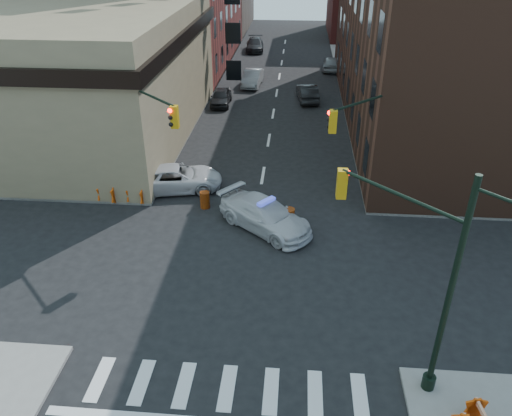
% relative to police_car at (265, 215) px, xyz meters
% --- Properties ---
extents(ground, '(140.00, 140.00, 0.00)m').
position_rel_police_car_xyz_m(ground, '(-0.57, -3.67, -0.79)').
color(ground, black).
rests_on(ground, ground).
extents(sidewalk_nw, '(34.00, 54.50, 0.15)m').
position_rel_police_car_xyz_m(sidewalk_nw, '(-23.57, 29.08, -0.71)').
color(sidewalk_nw, gray).
rests_on(sidewalk_nw, ground).
extents(sidewalk_ne, '(34.00, 54.50, 0.15)m').
position_rel_police_car_xyz_m(sidewalk_ne, '(22.43, 29.08, -0.71)').
color(sidewalk_ne, gray).
rests_on(sidewalk_ne, ground).
extents(bank_building, '(22.00, 22.00, 9.00)m').
position_rel_police_car_xyz_m(bank_building, '(-17.57, 12.83, 3.71)').
color(bank_building, '#887959').
rests_on(bank_building, ground).
extents(commercial_row_ne, '(14.00, 34.00, 14.00)m').
position_rel_police_car_xyz_m(commercial_row_ne, '(12.43, 18.83, 6.21)').
color(commercial_row_ne, '#4A2B1D').
rests_on(commercial_row_ne, ground).
extents(signal_pole_se, '(5.40, 5.27, 8.00)m').
position_rel_police_car_xyz_m(signal_pole_se, '(5.47, -9.20, 3.82)').
color(signal_pole_se, black).
rests_on(signal_pole_se, sidewalk_se).
extents(signal_pole_nw, '(3.58, 3.67, 8.00)m').
position_rel_police_car_xyz_m(signal_pole_nw, '(-6.42, 1.66, 3.55)').
color(signal_pole_nw, black).
rests_on(signal_pole_nw, sidewalk_nw).
extents(signal_pole_ne, '(3.67, 3.58, 8.00)m').
position_rel_police_car_xyz_m(signal_pole_ne, '(5.27, 1.68, 3.55)').
color(signal_pole_ne, black).
rests_on(signal_pole_ne, sidewalk_ne).
extents(tree_ne_near, '(3.00, 3.00, 4.85)m').
position_rel_police_car_xyz_m(tree_ne_near, '(6.93, 22.33, 2.70)').
color(tree_ne_near, black).
rests_on(tree_ne_near, sidewalk_ne).
extents(tree_ne_far, '(3.00, 3.00, 4.85)m').
position_rel_police_car_xyz_m(tree_ne_far, '(6.93, 30.33, 2.70)').
color(tree_ne_far, black).
rests_on(tree_ne_far, sidewalk_ne).
extents(police_car, '(5.61, 5.16, 1.58)m').
position_rel_police_car_xyz_m(police_car, '(0.00, 0.00, 0.00)').
color(police_car, silver).
rests_on(police_car, ground).
extents(pickup, '(5.87, 3.64, 1.52)m').
position_rel_police_car_xyz_m(pickup, '(-5.58, 3.96, -0.03)').
color(pickup, silver).
rests_on(pickup, ground).
extents(parked_car_wnear, '(1.74, 4.10, 1.38)m').
position_rel_police_car_xyz_m(parked_car_wnear, '(-5.29, 20.34, -0.10)').
color(parked_car_wnear, black).
rests_on(parked_car_wnear, ground).
extents(parked_car_wfar, '(1.94, 4.74, 1.53)m').
position_rel_police_car_xyz_m(parked_car_wfar, '(-3.07, 26.59, -0.03)').
color(parked_car_wfar, gray).
rests_on(parked_car_wfar, ground).
extents(parked_car_wdeep, '(2.45, 5.39, 1.53)m').
position_rel_police_car_xyz_m(parked_car_wdeep, '(-4.21, 42.35, -0.02)').
color(parked_car_wdeep, black).
rests_on(parked_car_wdeep, ground).
extents(parked_car_enear, '(2.13, 4.67, 1.48)m').
position_rel_police_car_xyz_m(parked_car_enear, '(2.29, 22.15, -0.05)').
color(parked_car_enear, black).
rests_on(parked_car_enear, ground).
extents(parked_car_efar, '(2.06, 4.46, 1.48)m').
position_rel_police_car_xyz_m(parked_car_efar, '(4.93, 33.32, -0.05)').
color(parked_car_efar, gray).
rests_on(parked_car_efar, ground).
extents(pedestrian_a, '(0.70, 0.66, 1.61)m').
position_rel_police_car_xyz_m(pedestrian_a, '(-8.11, 2.79, 0.17)').
color(pedestrian_a, black).
rests_on(pedestrian_a, sidewalk_nw).
extents(pedestrian_b, '(1.01, 0.81, 1.97)m').
position_rel_police_car_xyz_m(pedestrian_b, '(-11.55, 2.73, 0.34)').
color(pedestrian_b, black).
rests_on(pedestrian_b, sidewalk_nw).
extents(pedestrian_c, '(1.06, 0.66, 1.67)m').
position_rel_police_car_xyz_m(pedestrian_c, '(-12.72, 4.42, 0.20)').
color(pedestrian_c, black).
rests_on(pedestrian_c, sidewalk_nw).
extents(barrel_road, '(0.63, 0.63, 1.09)m').
position_rel_police_car_xyz_m(barrel_road, '(1.21, 0.22, -0.24)').
color(barrel_road, '#D25709').
rests_on(barrel_road, ground).
extents(barrel_bank, '(0.67, 0.67, 0.96)m').
position_rel_police_car_xyz_m(barrel_bank, '(-3.50, 1.93, -0.31)').
color(barrel_bank, '#CB6809').
rests_on(barrel_bank, ground).
extents(barricade_nw_a, '(1.20, 0.76, 0.83)m').
position_rel_police_car_xyz_m(barricade_nw_a, '(-7.42, 2.03, -0.22)').
color(barricade_nw_a, '#CB4A09').
rests_on(barricade_nw_a, sidewalk_nw).
extents(barricade_nw_b, '(1.28, 0.83, 0.89)m').
position_rel_police_car_xyz_m(barricade_nw_b, '(-9.07, 2.03, -0.20)').
color(barricade_nw_b, '#C83E09').
rests_on(barricade_nw_b, sidewalk_nw).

